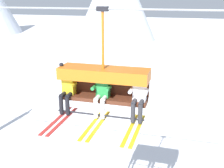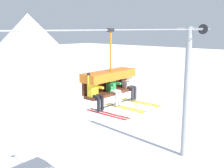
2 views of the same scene
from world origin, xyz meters
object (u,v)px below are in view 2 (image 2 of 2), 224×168
Objects in this scene: lift_tower_far at (187,90)px; skier_green at (114,88)px; skier_yellow at (95,92)px; skier_white at (129,84)px; chairlift_chair at (109,79)px.

lift_tower_far is 8.24m from skier_green.
lift_tower_far is at bearing 5.87° from skier_yellow.
skier_green is 1.00× the size of skier_white.
lift_tower_far is 4.80× the size of skier_green.
skier_white is (1.89, -0.01, -0.02)m from skier_yellow.
chairlift_chair is 1.57× the size of skier_yellow.
chairlift_chair is 0.37m from skier_green.
lift_tower_far is 7.32m from skier_white.
lift_tower_far reaches higher than skier_green.
skier_yellow is at bearing -174.13° from lift_tower_far.
skier_green is at bearing -90.00° from chairlift_chair.
chairlift_chair is at bearing 166.83° from skier_white.
chairlift_chair reaches higher than skier_white.
chairlift_chair reaches higher than skier_green.
lift_tower_far reaches higher than skier_yellow.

